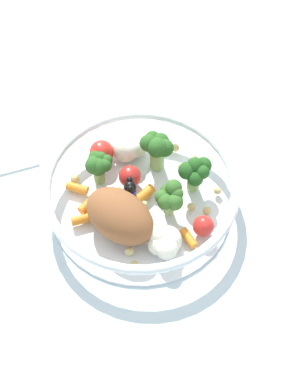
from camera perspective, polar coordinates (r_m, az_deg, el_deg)
name	(u,v)px	position (r m, az deg, el deg)	size (l,w,h in m)	color
ground_plane	(144,210)	(0.72, 0.02, -1.84)	(2.40, 2.40, 0.00)	silver
food_container	(141,192)	(0.70, -0.30, 0.02)	(0.24, 0.24, 0.07)	white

